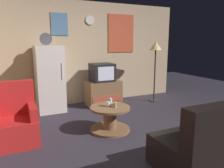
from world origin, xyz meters
name	(u,v)px	position (x,y,z in m)	size (l,w,h in m)	color
ground_plane	(135,136)	(0.00, 0.00, 0.00)	(12.00, 12.00, 0.00)	#2D2833
wall_with_art	(87,53)	(0.01, 2.45, 1.29)	(5.20, 0.12, 2.57)	tan
fridge	(50,79)	(-1.02, 2.05, 0.75)	(0.60, 0.62, 1.77)	silver
tv_stand	(103,93)	(0.26, 1.98, 0.31)	(0.84, 0.53, 0.62)	brown
crt_tv	(102,72)	(0.24, 1.98, 0.84)	(0.54, 0.51, 0.44)	black
standing_lamp	(156,50)	(1.65, 1.73, 1.36)	(0.32, 0.32, 1.59)	#332D28
coffee_table	(110,119)	(-0.27, 0.42, 0.22)	(0.72, 0.72, 0.44)	brown
wine_glass	(111,102)	(-0.24, 0.45, 0.52)	(0.05, 0.05, 0.15)	silver
mug_ceramic_white	(108,104)	(-0.29, 0.46, 0.49)	(0.08, 0.08, 0.09)	silver
mug_ceramic_tan	(115,105)	(-0.19, 0.36, 0.49)	(0.08, 0.08, 0.09)	tan
remote_control	(114,105)	(-0.16, 0.48, 0.45)	(0.15, 0.04, 0.02)	black
armchair	(14,122)	(-1.83, 0.64, 0.34)	(0.68, 0.68, 0.96)	red
couch	(222,142)	(0.58, -1.21, 0.31)	(1.70, 0.80, 0.92)	black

